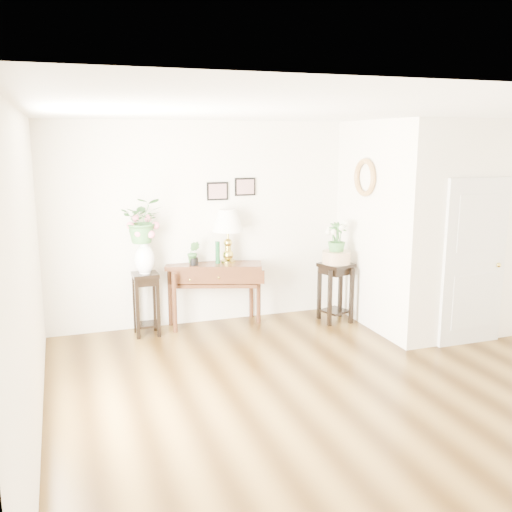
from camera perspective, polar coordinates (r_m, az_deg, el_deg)
name	(u,v)px	position (r m, az deg, el deg)	size (l,w,h in m)	color
floor	(351,391)	(6.12, 9.46, -13.18)	(6.00, 5.50, 0.02)	brown
ceiling	(361,112)	(5.57, 10.44, 13.98)	(6.00, 5.50, 0.02)	white
wall_back	(261,221)	(8.16, 0.55, 3.50)	(6.00, 0.02, 2.80)	white
wall_left	(29,283)	(5.00, -21.79, -2.55)	(0.02, 5.50, 2.80)	white
partition	(427,224)	(8.28, 16.74, 3.12)	(1.80, 1.95, 2.80)	white
door	(474,263)	(7.57, 20.99, -0.62)	(0.90, 0.05, 2.10)	silver
art_print_left	(217,191)	(7.90, -3.87, 6.48)	(0.30, 0.02, 0.25)	black
art_print_right	(245,187)	(8.01, -1.10, 6.94)	(0.30, 0.02, 0.25)	black
wall_ornament	(365,177)	(7.81, 10.82, 7.72)	(0.51, 0.51, 0.07)	tan
console_table	(215,294)	(7.97, -4.17, -3.82)	(1.31, 0.44, 0.87)	#3D2311
table_lamp	(228,238)	(7.85, -2.83, 1.85)	(0.43, 0.43, 0.75)	gold
green_vase	(218,251)	(7.84, -3.86, 0.49)	(0.06, 0.06, 0.31)	#134521
potted_plant	(194,254)	(7.77, -6.27, 0.22)	(0.17, 0.14, 0.31)	#387033
plant_stand_a	(146,304)	(7.67, -10.92, -4.75)	(0.33, 0.33, 0.84)	black
porcelain_vase	(144,256)	(7.51, -11.11, -0.02)	(0.26, 0.26, 0.45)	silver
lily_arrangement	(143,220)	(7.44, -11.25, 3.52)	(0.53, 0.46, 0.59)	#387033
plant_stand_b	(335,292)	(8.17, 7.93, -3.62)	(0.40, 0.40, 0.84)	black
ceramic_bowl	(336,258)	(8.05, 8.03, -0.17)	(0.39, 0.39, 0.18)	tan
narcissus	(337,239)	(8.00, 8.09, 1.70)	(0.25, 0.25, 0.45)	#387033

